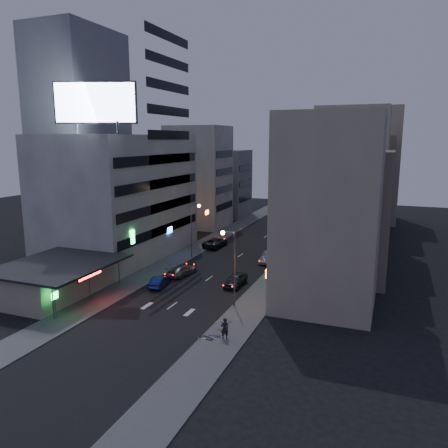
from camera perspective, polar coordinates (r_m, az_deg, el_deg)
The scene contains 29 objects.
ground at distance 44.24m, azimuth -9.27°, elevation -12.27°, with size 180.00×180.00×0.00m, color black.
sidewalk_left at distance 73.11m, azimuth -2.76°, elevation -2.72°, with size 4.00×120.00×0.12m, color #4C4C4F.
sidewalk_right at distance 68.35m, azimuth 9.61°, elevation -3.84°, with size 4.00×120.00×0.12m, color #4C4C4F.
food_court at distance 53.05m, azimuth -21.36°, elevation -6.64°, with size 11.00×13.00×3.88m.
white_building at distance 67.26m, azimuth -13.38°, elevation 3.55°, with size 14.00×24.00×18.00m, color silver.
grey_tower at distance 74.55m, azimuth -18.13°, elevation 10.17°, with size 10.00×14.00×34.00m, color gray.
shophouse_near at distance 46.31m, azimuth 13.52°, elevation 1.54°, with size 10.00×11.00×20.00m, color #B1A38B.
shophouse_mid at distance 57.86m, azimuth 15.51°, elevation 1.27°, with size 11.00×12.00×16.00m, color gray.
shophouse_far at distance 70.37m, azimuth 16.35°, elevation 5.36°, with size 10.00×14.00×22.00m, color #B1A38B.
far_left_a at distance 88.10m, azimuth -3.31°, elevation 6.17°, with size 11.00×10.00×20.00m, color silver.
far_left_b at distance 100.43m, azimuth -0.46°, elevation 5.35°, with size 12.00×10.00×15.00m, color gray.
far_right_a at distance 85.42m, azimuth 17.54°, elevation 4.86°, with size 11.00×12.00×18.00m, color gray.
far_right_b at distance 99.10m, azimuth 18.50°, elevation 7.32°, with size 12.00×12.00×24.00m, color #B1A38B.
billboard at distance 56.43m, azimuth -16.45°, elevation 14.92°, with size 9.52×3.75×6.20m.
street_lamp_right_near at distance 45.17m, azimuth 0.91°, elevation -4.42°, with size 1.60×0.44×8.02m.
street_lamp_left at distance 64.03m, azimuth -4.01°, elevation 0.16°, with size 1.60×0.44×8.02m.
street_lamp_right_far at distance 77.28m, azimuth 9.74°, elevation 1.89°, with size 1.60×0.44×8.02m.
parked_car_right_near at distance 52.90m, azimuth 1.54°, elevation -7.30°, with size 1.80×4.48×1.53m, color #2A2B30.
parked_car_right_mid at distance 62.98m, azimuth 5.81°, elevation -4.38°, with size 1.55×4.46×1.47m, color #95989D.
parked_car_left at distance 71.62m, azimuth -1.16°, elevation -2.40°, with size 2.61×5.66×1.57m, color #292A2F.
parked_car_right_far at distance 76.41m, azimuth 9.12°, elevation -1.79°, with size 1.82×4.47×1.30m, color gray.
road_car_blue at distance 53.21m, azimuth -8.40°, elevation -7.44°, with size 1.38×3.97×1.31m, color navy.
road_car_silver at distance 57.19m, azimuth -5.52°, elevation -6.00°, with size 1.97×4.86×1.41m, color #969B9E.
person at distance 39.27m, azimuth 0.09°, elevation -13.49°, with size 0.70×0.46×1.93m, color black.
scooter_black_a at distance 39.36m, azimuth -1.25°, elevation -14.08°, with size 1.86×0.62×1.14m, color black, non-canonical shape.
scooter_silver_a at distance 39.55m, azimuth -1.44°, elevation -14.07°, with size 1.61×0.54×0.98m, color #A3A6AA, non-canonical shape.
scooter_blue at distance 40.04m, azimuth -0.36°, elevation -13.70°, with size 1.69×0.56×1.03m, color navy, non-canonical shape.
scooter_black_b at distance 41.02m, azimuth 0.52°, elevation -13.12°, with size 1.59×0.53×0.97m, color black, non-canonical shape.
scooter_silver_b at distance 42.50m, azimuth 0.86°, elevation -12.09°, with size 1.91×0.64×1.16m, color #999DA1, non-canonical shape.
Camera 1 is at (21.06, -34.82, 17.35)m, focal length 35.00 mm.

